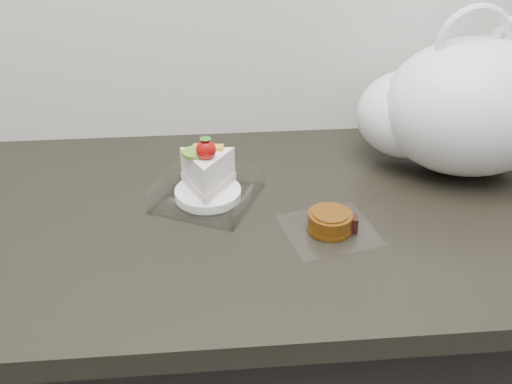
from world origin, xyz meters
The scene contains 4 objects.
counter centered at (0.00, 1.69, 0.45)m, with size 2.04×0.64×0.90m.
cake_tray centered at (-0.08, 1.73, 0.93)m, with size 0.21×0.21×0.13m.
mooncake_wrap centered at (0.12, 1.61, 0.91)m, with size 0.17×0.16×0.03m.
plastic_bag centered at (0.40, 1.81, 1.03)m, with size 0.41×0.32×0.32m.
Camera 1 is at (-0.07, 0.86, 1.45)m, focal length 40.00 mm.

